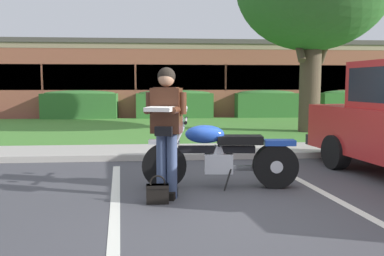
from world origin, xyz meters
TOP-DOWN VIEW (x-y plane):
  - ground_plane at (0.00, 0.00)m, footprint 140.00×140.00m
  - curb_strip at (0.00, 2.98)m, footprint 60.00×0.20m
  - concrete_walk at (0.00, 3.83)m, footprint 60.00×1.50m
  - grass_lawn at (0.00, 8.41)m, footprint 60.00×7.68m
  - stall_stripe_0 at (-1.59, 0.20)m, footprint 0.53×4.39m
  - stall_stripe_1 at (1.24, 0.20)m, footprint 0.53×4.39m
  - motorcycle at (-0.07, 0.75)m, footprint 2.24×0.82m
  - rider_person at (-0.93, 0.26)m, footprint 0.54×0.64m
  - handbag at (-1.05, 0.04)m, footprint 0.28×0.13m
  - hedge_left at (-4.32, 12.42)m, footprint 3.11×0.90m
  - hedge_center_left at (-0.33, 12.42)m, footprint 3.26×0.90m
  - hedge_center_right at (3.66, 12.42)m, footprint 2.63×0.90m
  - hedge_right at (7.66, 12.42)m, footprint 3.03×0.90m
  - brick_building at (1.94, 18.65)m, footprint 23.44×11.84m

SIDE VIEW (x-z plane):
  - ground_plane at x=0.00m, z-range 0.00..0.00m
  - stall_stripe_0 at x=-1.59m, z-range 0.00..0.01m
  - stall_stripe_1 at x=1.24m, z-range 0.00..0.01m
  - grass_lawn at x=0.00m, z-range 0.00..0.06m
  - concrete_walk at x=0.00m, z-range 0.00..0.08m
  - curb_strip at x=0.00m, z-range 0.00..0.12m
  - handbag at x=-1.05m, z-range -0.04..0.32m
  - motorcycle at x=-0.07m, z-range -0.14..1.12m
  - hedge_center_left at x=-0.33m, z-range 0.03..1.27m
  - hedge_right at x=7.66m, z-range 0.03..1.27m
  - hedge_left at x=-4.32m, z-range 0.03..1.27m
  - hedge_center_right at x=3.66m, z-range 0.03..1.27m
  - rider_person at x=-0.93m, z-range 0.15..1.86m
  - brick_building at x=1.94m, z-range 0.00..3.45m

